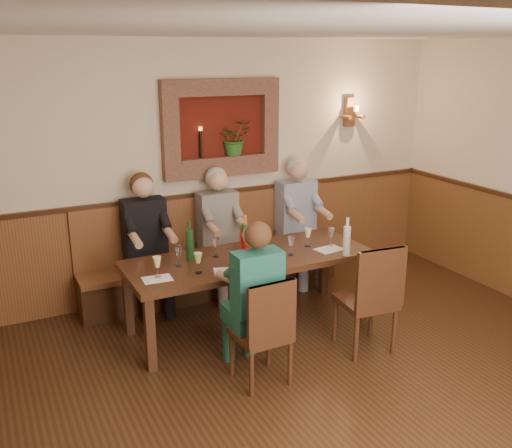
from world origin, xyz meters
The scene contains 31 objects.
ground_plane centered at (0.00, 0.00, 0.00)m, with size 6.00×6.00×0.00m, color black.
room_shell centered at (0.00, 0.00, 1.89)m, with size 6.04×6.04×2.82m.
wainscoting centered at (0.00, 0.00, 0.59)m, with size 6.02×6.02×1.15m.
wall_niche centered at (0.24, 2.94, 1.81)m, with size 1.36×0.30×1.06m.
wall_sconce centered at (1.90, 2.93, 1.94)m, with size 0.25×0.20×0.35m.
dining_table centered at (0.00, 1.85, 0.68)m, with size 2.40×0.90×0.75m.
bench centered at (0.00, 2.79, 0.33)m, with size 3.00×0.45×1.11m.
chair_near_left centered at (-0.35, 0.90, 0.28)m, with size 0.43×0.43×0.95m.
chair_near_right centered at (0.76, 0.97, 0.30)m, with size 0.50×0.50×1.04m.
person_bench_left centered at (-0.77, 2.69, 0.61)m, with size 0.44×0.54×1.48m.
person_bench_mid centered at (0.06, 2.69, 0.61)m, with size 0.44×0.53×1.46m.
person_bench_right centered at (1.07, 2.69, 0.62)m, with size 0.45×0.55×1.49m.
person_chair_front centered at (-0.35, 1.07, 0.57)m, with size 0.40×0.49×1.38m.
spittoon_bucket centered at (-0.01, 1.73, 0.88)m, with size 0.23×0.23×0.26m, color #BB0B0C.
wine_bottle_green_a centered at (-0.01, 1.91, 0.92)m, with size 0.09×0.09×0.40m.
wine_bottle_green_b centered at (-0.55, 2.00, 0.91)m, with size 0.07×0.07×0.39m.
water_bottle centered at (0.86, 1.45, 0.91)m, with size 0.08×0.08×0.38m.
tasting_sheet_a centered at (-0.97, 1.69, 0.75)m, with size 0.25×0.18×0.00m, color white.
tasting_sheet_b centered at (0.12, 1.78, 0.75)m, with size 0.32×0.23×0.00m, color white.
tasting_sheet_c centered at (0.81, 1.67, 0.75)m, with size 0.27×0.19×0.00m, color white.
tasting_sheet_d centered at (-0.33, 1.57, 0.75)m, with size 0.28×0.20×0.00m, color white.
wine_glass_0 centered at (0.38, 1.70, 0.85)m, with size 0.08×0.08×0.19m, color white, non-canonical shape.
wine_glass_1 centered at (0.24, 1.98, 0.85)m, with size 0.08×0.08×0.19m, color #ECF391, non-canonical shape.
wine_glass_2 centered at (-0.69, 1.91, 0.85)m, with size 0.08×0.08×0.19m, color white, non-canonical shape.
wine_glass_3 centered at (0.88, 1.76, 0.85)m, with size 0.08×0.08×0.19m, color white, non-canonical shape.
wine_glass_4 centered at (-0.29, 1.99, 0.85)m, with size 0.08×0.08×0.19m, color white, non-canonical shape.
wine_glass_5 centered at (-0.96, 1.72, 0.85)m, with size 0.08×0.08×0.19m, color #ECF391, non-canonical shape.
wine_glass_6 centered at (0.67, 1.85, 0.85)m, with size 0.08×0.08×0.19m, color #ECF391, non-canonical shape.
wine_glass_7 centered at (0.02, 1.76, 0.85)m, with size 0.08×0.08×0.19m, color #ECF391, non-canonical shape.
wine_glass_8 centered at (-0.26, 1.51, 0.85)m, with size 0.08×0.08×0.19m, color #ECF391, non-canonical shape.
wine_glass_9 centered at (-0.60, 1.66, 0.85)m, with size 0.08×0.08×0.19m, color #ECF391, non-canonical shape.
Camera 1 is at (-2.27, -2.84, 2.65)m, focal length 40.00 mm.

